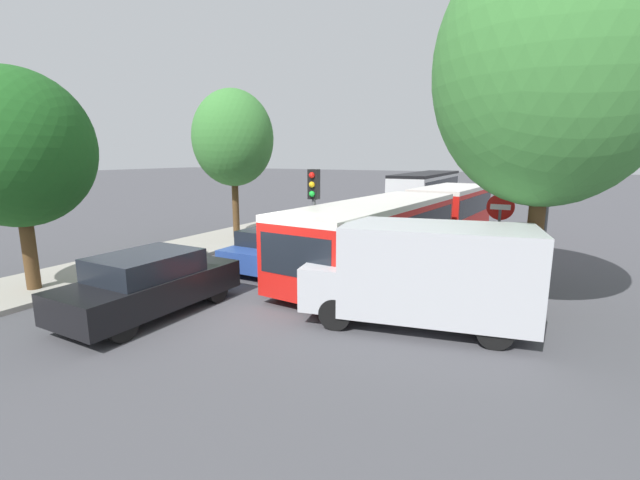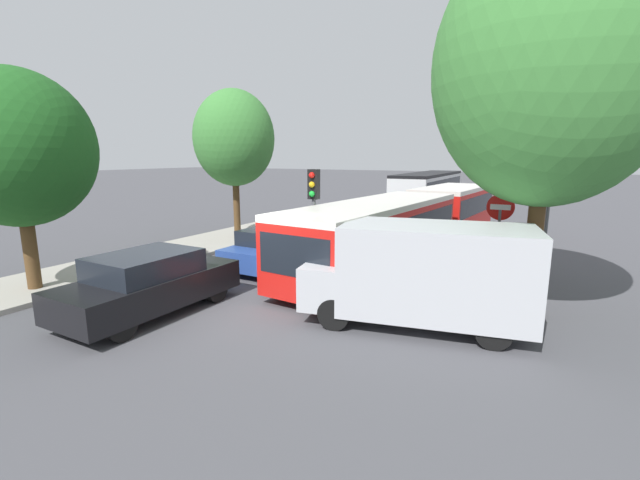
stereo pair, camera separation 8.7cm
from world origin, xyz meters
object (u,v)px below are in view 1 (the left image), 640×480
(queued_car_blue, at_px, (273,248))
(queued_car_graphite, at_px, (338,222))
(queued_car_black, at_px, (150,283))
(tree_right_near, at_px, (551,68))
(tree_left_mid, at_px, (233,138))
(no_entry_sign, at_px, (499,229))
(city_bus_rear, at_px, (427,187))
(tree_left_near, at_px, (16,149))
(articulated_bus, at_px, (414,220))
(traffic_light, at_px, (314,199))
(white_van, at_px, (425,272))
(direction_sign_post, at_px, (549,196))

(queued_car_blue, distance_m, queued_car_graphite, 5.81)
(queued_car_black, relative_size, tree_right_near, 0.50)
(tree_left_mid, height_order, tree_right_near, tree_right_near)
(no_entry_sign, relative_size, tree_right_near, 0.32)
(city_bus_rear, relative_size, tree_left_near, 1.93)
(queued_car_graphite, relative_size, tree_left_mid, 0.66)
(city_bus_rear, relative_size, tree_right_near, 1.33)
(articulated_bus, xyz_separation_m, traffic_light, (-1.76, -4.87, 1.15))
(white_van, bearing_deg, queued_car_black, 11.05)
(queued_car_black, relative_size, queued_car_graphite, 1.01)
(white_van, xyz_separation_m, tree_left_near, (-10.24, -2.90, 2.74))
(tree_right_near, bearing_deg, city_bus_rear, 110.59)
(queued_car_black, xyz_separation_m, white_van, (6.03, 2.47, 0.47))
(queued_car_black, bearing_deg, queued_car_blue, 0.06)
(no_entry_sign, height_order, direction_sign_post, direction_sign_post)
(city_bus_rear, relative_size, queued_car_blue, 2.95)
(direction_sign_post, bearing_deg, tree_right_near, 72.06)
(queued_car_graphite, height_order, direction_sign_post, direction_sign_post)
(articulated_bus, height_order, city_bus_rear, city_bus_rear)
(queued_car_black, xyz_separation_m, no_entry_sign, (7.20, 5.40, 1.10))
(queued_car_graphite, height_order, no_entry_sign, no_entry_sign)
(traffic_light, bearing_deg, no_entry_sign, 93.60)
(city_bus_rear, xyz_separation_m, tree_left_near, (-4.12, -26.67, 2.52))
(direction_sign_post, height_order, tree_left_near, tree_left_near)
(articulated_bus, height_order, no_entry_sign, no_entry_sign)
(tree_left_near, bearing_deg, tree_right_near, 21.69)
(queued_car_black, distance_m, tree_left_mid, 10.14)
(queued_car_blue, xyz_separation_m, queued_car_graphite, (-0.31, 5.80, 0.07))
(city_bus_rear, distance_m, no_entry_sign, 22.09)
(tree_right_near, bearing_deg, queued_car_black, -151.11)
(queued_car_graphite, xyz_separation_m, white_van, (6.26, -8.45, 0.47))
(direction_sign_post, relative_size, tree_left_mid, 0.54)
(tree_right_near, bearing_deg, tree_left_near, -158.31)
(no_entry_sign, height_order, tree_left_near, tree_left_near)
(no_entry_sign, xyz_separation_m, tree_left_mid, (-11.40, 3.03, 2.67))
(tree_left_near, bearing_deg, queued_car_black, 5.85)
(queued_car_black, bearing_deg, no_entry_sign, -52.18)
(traffic_light, height_order, tree_left_mid, tree_left_mid)
(articulated_bus, height_order, queued_car_graphite, articulated_bus)
(queued_car_black, relative_size, tree_left_near, 0.73)
(queued_car_blue, bearing_deg, city_bus_rear, 1.45)
(articulated_bus, relative_size, direction_sign_post, 4.42)
(articulated_bus, bearing_deg, queued_car_blue, -35.09)
(white_van, distance_m, direction_sign_post, 6.42)
(queued_car_graphite, bearing_deg, queued_car_black, -177.80)
(white_van, xyz_separation_m, tree_left_mid, (-10.23, 5.96, 3.31))
(queued_car_black, bearing_deg, tree_left_mid, 27.48)
(queued_car_black, bearing_deg, city_bus_rear, 1.18)
(articulated_bus, bearing_deg, white_van, 22.99)
(queued_car_blue, bearing_deg, articulated_bus, -39.00)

